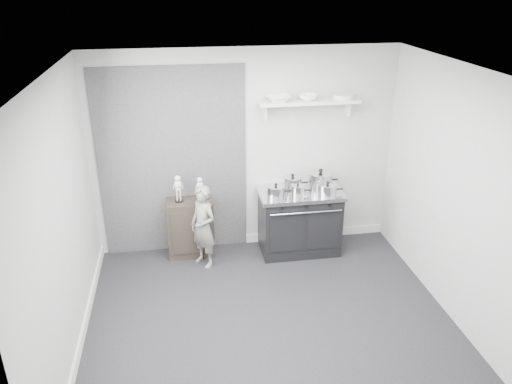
# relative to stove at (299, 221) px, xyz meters

# --- Properties ---
(ground) EXTENTS (4.00, 4.00, 0.00)m
(ground) POSITION_rel_stove_xyz_m (-0.68, -1.48, -0.44)
(ground) COLOR black
(ground) RESTS_ON ground
(room_shell) EXTENTS (4.02, 3.62, 2.71)m
(room_shell) POSITION_rel_stove_xyz_m (-0.77, -1.33, 1.20)
(room_shell) COLOR #A4A4A2
(room_shell) RESTS_ON ground
(wall_shelf) EXTENTS (1.30, 0.26, 0.24)m
(wall_shelf) POSITION_rel_stove_xyz_m (0.12, 0.20, 1.57)
(wall_shelf) COLOR silver
(wall_shelf) RESTS_ON room_shell
(stove) EXTENTS (1.10, 0.68, 0.88)m
(stove) POSITION_rel_stove_xyz_m (0.00, 0.00, 0.00)
(stove) COLOR black
(stove) RESTS_ON ground
(side_cabinet) EXTENTS (0.60, 0.35, 0.79)m
(side_cabinet) POSITION_rel_stove_xyz_m (-1.46, 0.13, -0.05)
(side_cabinet) COLOR black
(side_cabinet) RESTS_ON ground
(child) EXTENTS (0.45, 0.48, 1.10)m
(child) POSITION_rel_stove_xyz_m (-1.30, -0.18, 0.11)
(child) COLOR slate
(child) RESTS_ON ground
(pot_front_left) EXTENTS (0.32, 0.23, 0.19)m
(pot_front_left) POSITION_rel_stove_xyz_m (-0.35, -0.12, 0.51)
(pot_front_left) COLOR silver
(pot_front_left) RESTS_ON stove
(pot_back_left) EXTENTS (0.33, 0.25, 0.21)m
(pot_back_left) POSITION_rel_stove_xyz_m (-0.09, 0.10, 0.52)
(pot_back_left) COLOR silver
(pot_back_left) RESTS_ON stove
(pot_back_right) EXTENTS (0.41, 0.32, 0.26)m
(pot_back_right) POSITION_rel_stove_xyz_m (0.29, 0.10, 0.54)
(pot_back_right) COLOR silver
(pot_back_right) RESTS_ON stove
(pot_front_right) EXTENTS (0.33, 0.24, 0.19)m
(pot_front_right) POSITION_rel_stove_xyz_m (0.32, -0.17, 0.51)
(pot_front_right) COLOR silver
(pot_front_right) RESTS_ON stove
(pot_front_center) EXTENTS (0.27, 0.18, 0.17)m
(pot_front_center) POSITION_rel_stove_xyz_m (-0.07, -0.13, 0.51)
(pot_front_center) COLOR silver
(pot_front_center) RESTS_ON stove
(skeleton_full) EXTENTS (0.12, 0.07, 0.42)m
(skeleton_full) POSITION_rel_stove_xyz_m (-1.59, 0.13, 0.55)
(skeleton_full) COLOR beige
(skeleton_full) RESTS_ON side_cabinet
(skeleton_torso) EXTENTS (0.10, 0.07, 0.36)m
(skeleton_torso) POSITION_rel_stove_xyz_m (-1.31, 0.13, 0.52)
(skeleton_torso) COLOR beige
(skeleton_torso) RESTS_ON side_cabinet
(bowl_large) EXTENTS (0.32, 0.32, 0.08)m
(bowl_large) POSITION_rel_stove_xyz_m (-0.28, 0.19, 1.64)
(bowl_large) COLOR white
(bowl_large) RESTS_ON wall_shelf
(bowl_small) EXTENTS (0.24, 0.24, 0.08)m
(bowl_small) POSITION_rel_stove_xyz_m (0.10, 0.19, 1.63)
(bowl_small) COLOR white
(bowl_small) RESTS_ON wall_shelf
(plate_stack) EXTENTS (0.27, 0.27, 0.06)m
(plate_stack) POSITION_rel_stove_xyz_m (0.56, 0.19, 1.63)
(plate_stack) COLOR silver
(plate_stack) RESTS_ON wall_shelf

